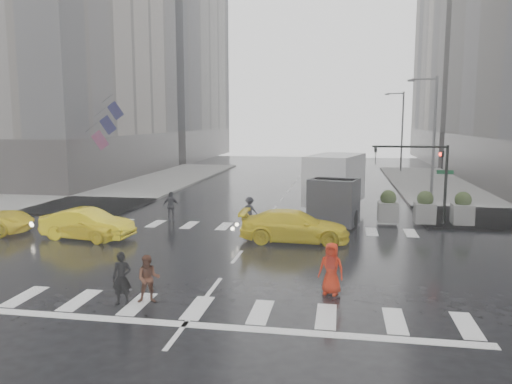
% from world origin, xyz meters
% --- Properties ---
extents(ground, '(120.00, 120.00, 0.00)m').
position_xyz_m(ground, '(0.00, 0.00, 0.00)').
color(ground, black).
rests_on(ground, ground).
extents(sidewalk_nw, '(35.00, 35.00, 0.15)m').
position_xyz_m(sidewalk_nw, '(-19.50, 17.50, 0.07)').
color(sidewalk_nw, slate).
rests_on(sidewalk_nw, ground).
extents(building_nw, '(26.05, 26.05, 38.00)m').
position_xyz_m(building_nw, '(-29.00, 27.00, 17.25)').
color(building_nw, gray).
rests_on(building_nw, ground).
extents(building_nw_far, '(26.05, 26.05, 44.00)m').
position_xyz_m(building_nw_far, '(-29.00, 56.00, 20.19)').
color(building_nw_far, '#64625D').
rests_on(building_nw_far, ground).
extents(road_markings, '(18.00, 48.00, 0.01)m').
position_xyz_m(road_markings, '(0.00, 0.00, 0.01)').
color(road_markings, silver).
rests_on(road_markings, ground).
extents(traffic_signal_pole, '(4.45, 0.42, 4.50)m').
position_xyz_m(traffic_signal_pole, '(9.01, 8.01, 3.22)').
color(traffic_signal_pole, black).
rests_on(traffic_signal_pole, ground).
extents(street_lamp_near, '(2.15, 0.22, 9.00)m').
position_xyz_m(street_lamp_near, '(10.87, 18.00, 4.95)').
color(street_lamp_near, '#59595B').
rests_on(street_lamp_near, ground).
extents(street_lamp_far, '(2.15, 0.22, 9.00)m').
position_xyz_m(street_lamp_far, '(10.87, 38.00, 4.95)').
color(street_lamp_far, '#59595B').
rests_on(street_lamp_far, ground).
extents(planter_west, '(1.10, 1.10, 1.80)m').
position_xyz_m(planter_west, '(7.00, 8.20, 0.98)').
color(planter_west, slate).
rests_on(planter_west, ground).
extents(planter_mid, '(1.10, 1.10, 1.80)m').
position_xyz_m(planter_mid, '(9.00, 8.20, 0.98)').
color(planter_mid, slate).
rests_on(planter_mid, ground).
extents(planter_east, '(1.10, 1.10, 1.80)m').
position_xyz_m(planter_east, '(11.00, 8.20, 0.98)').
color(planter_east, slate).
rests_on(planter_east, ground).
extents(flag_cluster, '(2.87, 3.06, 4.69)m').
position_xyz_m(flag_cluster, '(-15.08, 18.50, 5.64)').
color(flag_cluster, '#59595B').
rests_on(flag_cluster, ground).
extents(pedestrian_black, '(1.08, 1.10, 2.43)m').
position_xyz_m(pedestrian_black, '(-2.48, -6.05, 1.60)').
color(pedestrian_black, black).
rests_on(pedestrian_black, ground).
extents(pedestrian_brown, '(0.90, 0.78, 1.56)m').
position_xyz_m(pedestrian_brown, '(-1.70, -5.78, 0.78)').
color(pedestrian_brown, '#4C291B').
rests_on(pedestrian_brown, ground).
extents(pedestrian_orange, '(0.99, 0.79, 1.78)m').
position_xyz_m(pedestrian_orange, '(4.09, -4.00, 0.89)').
color(pedestrian_orange, red).
rests_on(pedestrian_orange, ground).
extents(pedestrian_far_a, '(1.03, 0.65, 1.72)m').
position_xyz_m(pedestrian_far_a, '(-5.40, 7.01, 0.86)').
color(pedestrian_far_a, black).
rests_on(pedestrian_far_a, ground).
extents(pedestrian_far_b, '(1.11, 0.79, 1.55)m').
position_xyz_m(pedestrian_far_b, '(-0.72, 6.87, 0.78)').
color(pedestrian_far_b, black).
rests_on(pedestrian_far_b, ground).
extents(taxi_front, '(4.71, 2.59, 1.52)m').
position_xyz_m(taxi_front, '(-8.24, 2.00, 0.76)').
color(taxi_front, yellow).
rests_on(taxi_front, ground).
extents(taxi_mid, '(4.59, 1.84, 1.49)m').
position_xyz_m(taxi_mid, '(-7.98, 2.02, 0.74)').
color(taxi_mid, yellow).
rests_on(taxi_mid, ground).
extents(taxi_rear, '(4.74, 2.31, 1.53)m').
position_xyz_m(taxi_rear, '(2.17, 3.16, 0.77)').
color(taxi_rear, yellow).
rests_on(taxi_rear, ground).
extents(box_truck, '(2.64, 7.03, 3.73)m').
position_xyz_m(box_truck, '(3.97, 9.66, 1.99)').
color(box_truck, silver).
rests_on(box_truck, ground).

